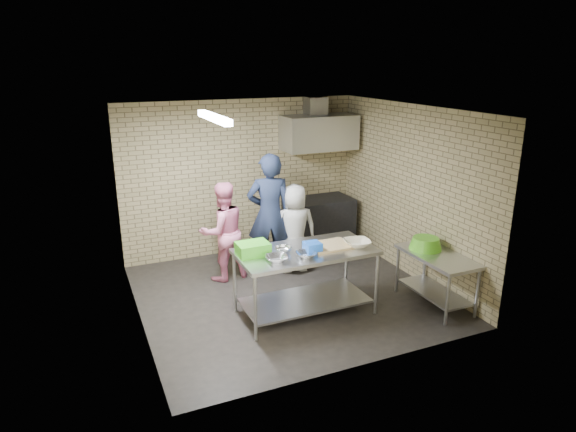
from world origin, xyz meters
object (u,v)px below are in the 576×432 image
(stove, at_px, (319,222))
(green_basin, at_px, (426,243))
(woman_white, at_px, (295,228))
(side_counter, at_px, (435,279))
(blue_tub, at_px, (312,247))
(man_navy, at_px, (270,214))
(woman_pink, at_px, (223,232))
(prep_table, at_px, (305,282))
(green_crate, at_px, (253,249))
(bottle_green, at_px, (336,134))

(stove, height_order, green_basin, green_basin)
(green_basin, relative_size, woman_white, 0.32)
(side_counter, xyz_separation_m, blue_tub, (-1.74, 0.40, 0.61))
(man_navy, bearing_deg, woman_white, 179.52)
(side_counter, xyz_separation_m, woman_pink, (-2.48, 2.04, 0.41))
(prep_table, bearing_deg, green_crate, 170.27)
(green_crate, relative_size, blue_tub, 2.00)
(prep_table, xyz_separation_m, stove, (1.34, 2.25, -0.01))
(man_navy, distance_m, woman_white, 0.48)
(green_basin, height_order, woman_pink, woman_pink)
(stove, relative_size, green_basin, 2.61)
(green_crate, distance_m, bottle_green, 3.59)
(green_basin, distance_m, woman_pink, 3.04)
(prep_table, distance_m, green_crate, 0.89)
(stove, bearing_deg, bottle_green, 28.07)
(green_basin, bearing_deg, prep_table, 172.08)
(side_counter, bearing_deg, stove, 99.29)
(blue_tub, relative_size, man_navy, 0.10)
(side_counter, bearing_deg, woman_pink, 140.60)
(green_crate, xyz_separation_m, bottle_green, (2.49, 2.37, 1.01))
(green_crate, height_order, woman_pink, woman_pink)
(green_basin, height_order, woman_white, woman_white)
(bottle_green, bearing_deg, woman_pink, -159.02)
(side_counter, height_order, man_navy, man_navy)
(green_basin, bearing_deg, bottle_green, 89.58)
(bottle_green, bearing_deg, man_navy, -149.88)
(green_basin, xyz_separation_m, woman_white, (-1.31, 1.63, -0.11))
(green_crate, bearing_deg, bottle_green, 43.58)
(prep_table, xyz_separation_m, green_crate, (-0.70, 0.12, 0.54))
(bottle_green, xyz_separation_m, woman_pink, (-2.48, -0.95, -1.23))
(woman_pink, bearing_deg, blue_tub, 105.55)
(side_counter, distance_m, green_crate, 2.64)
(stove, distance_m, woman_pink, 2.18)
(side_counter, xyz_separation_m, woman_white, (-1.33, 1.88, 0.35))
(woman_pink, xyz_separation_m, woman_white, (1.15, -0.16, -0.06))
(woman_white, bearing_deg, prep_table, 82.22)
(woman_white, bearing_deg, blue_tub, 85.18)
(blue_tub, height_order, woman_white, woman_white)
(green_basin, relative_size, bottle_green, 3.07)
(woman_pink, bearing_deg, side_counter, 131.97)
(man_navy, xyz_separation_m, woman_white, (0.39, -0.11, -0.25))
(stove, distance_m, bottle_green, 1.65)
(prep_table, relative_size, stove, 1.53)
(prep_table, relative_size, side_counter, 1.53)
(man_navy, bearing_deg, bottle_green, -133.89)
(blue_tub, relative_size, bottle_green, 1.36)
(blue_tub, height_order, man_navy, man_navy)
(bottle_green, distance_m, woman_white, 2.16)
(woman_pink, bearing_deg, green_basin, 135.37)
(prep_table, relative_size, blue_tub, 9.00)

